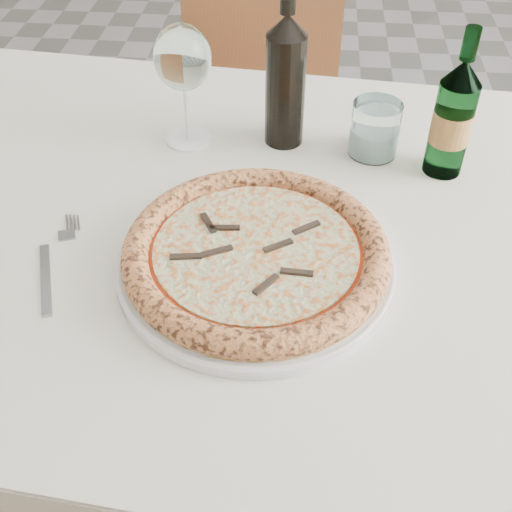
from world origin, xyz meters
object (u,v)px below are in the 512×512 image
object	(u,v)px
plate	(256,262)
pizza	(256,252)
chair_far	(261,94)
wine_glass	(183,60)
tumbler	(374,132)
dining_table	(262,263)
wine_bottle	(285,79)
beer_bottle	(453,118)

from	to	relation	value
plate	pizza	size ratio (longest dim) A/B	1.06
chair_far	wine_glass	world-z (taller)	wine_glass
pizza	tumbler	bearing A→B (deg)	60.53
dining_table	wine_bottle	world-z (taller)	wine_bottle
chair_far	wine_glass	bearing A→B (deg)	-96.81
tumbler	wine_bottle	size ratio (longest dim) A/B	0.34
chair_far	pizza	xyz separation A→B (m)	(0.07, -0.86, 0.25)
tumbler	beer_bottle	distance (m)	0.12
pizza	wine_glass	bearing A→B (deg)	115.22
wine_glass	beer_bottle	world-z (taller)	beer_bottle
beer_bottle	wine_bottle	bearing A→B (deg)	165.90
plate	wine_bottle	bearing A→B (deg)	86.84
chair_far	plate	bearing A→B (deg)	-85.56
plate	wine_glass	world-z (taller)	wine_glass
chair_far	wine_bottle	bearing A→B (deg)	-81.49
plate	wine_bottle	size ratio (longest dim) A/B	1.41
dining_table	beer_bottle	world-z (taller)	beer_bottle
plate	beer_bottle	distance (m)	0.37
dining_table	tumbler	distance (m)	0.27
dining_table	plate	size ratio (longest dim) A/B	4.39
pizza	dining_table	bearing A→B (deg)	90.00
beer_bottle	wine_glass	bearing A→B (deg)	173.36
wine_glass	wine_bottle	xyz separation A→B (m)	(0.15, 0.02, -0.03)
chair_far	beer_bottle	xyz separation A→B (m)	(0.33, -0.62, 0.31)
dining_table	tumbler	xyz separation A→B (m)	(0.16, 0.18, 0.12)
wine_glass	wine_bottle	world-z (taller)	wine_bottle
chair_far	pizza	bearing A→B (deg)	-85.56
chair_far	wine_glass	xyz separation A→B (m)	(-0.07, -0.58, 0.36)
dining_table	chair_far	xyz separation A→B (m)	(-0.07, 0.76, -0.14)
plate	beer_bottle	bearing A→B (deg)	42.73
pizza	wine_glass	xyz separation A→B (m)	(-0.14, 0.29, 0.11)
pizza	wine_bottle	xyz separation A→B (m)	(0.02, 0.30, 0.08)
pizza	wine_bottle	bearing A→B (deg)	86.84
tumbler	pizza	bearing A→B (deg)	-119.47
chair_far	wine_glass	distance (m)	0.68
chair_far	wine_bottle	xyz separation A→B (m)	(0.08, -0.56, 0.33)
pizza	beer_bottle	xyz separation A→B (m)	(0.26, 0.24, 0.06)
plate	beer_bottle	size ratio (longest dim) A/B	1.59
tumbler	wine_bottle	world-z (taller)	wine_bottle
dining_table	pizza	world-z (taller)	pizza
chair_far	tumbler	xyz separation A→B (m)	(0.23, -0.58, 0.26)
pizza	tumbler	xyz separation A→B (m)	(0.16, 0.28, 0.01)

